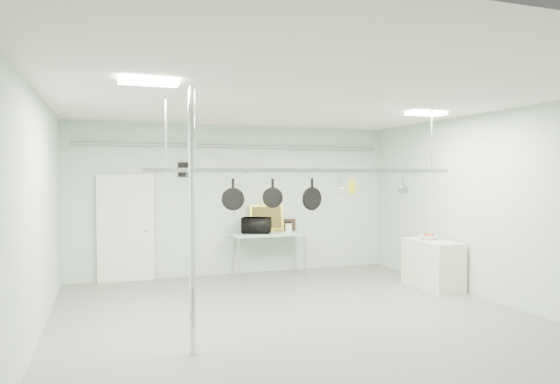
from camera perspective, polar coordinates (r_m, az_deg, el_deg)
name	(u,v)px	position (r m, az deg, el deg)	size (l,w,h in m)	color
floor	(306,325)	(7.33, 2.99, -14.98)	(8.00, 8.00, 0.00)	gray
ceiling	(306,99)	(7.09, 3.03, 10.52)	(7.00, 8.00, 0.02)	silver
back_wall	(237,200)	(10.82, -4.99, -0.89)	(7.00, 0.02, 3.20)	#ACCEBA
right_wall	(504,208)	(8.95, 24.19, -1.64)	(0.02, 8.00, 3.20)	#ACCEBA
door	(126,229)	(10.49, -17.22, -4.07)	(1.10, 0.10, 2.20)	silver
wall_vent	(185,170)	(10.58, -10.77, 2.54)	(0.30, 0.04, 0.30)	black
conduit_pipe	(237,146)	(10.74, -4.89, 5.23)	(0.07, 0.07, 6.60)	gray
chrome_pole	(192,220)	(5.99, -10.01, -3.18)	(0.08, 0.08, 3.20)	silver
prep_table	(268,236)	(10.68, -1.33, -5.06)	(1.60, 0.70, 0.91)	silver
side_cabinet	(433,264)	(9.93, 17.04, -7.90)	(0.60, 1.20, 0.90)	silver
pot_rack	(311,169)	(7.36, 3.58, 2.70)	(4.80, 0.06, 1.00)	#B7B7BC
light_panel_left	(149,82)	(5.80, -14.77, 12.09)	(0.65, 0.30, 0.05)	white
light_panel_right	(426,114)	(8.76, 16.34, 8.60)	(0.65, 0.30, 0.05)	white
microwave	(257,225)	(10.59, -2.70, -3.83)	(0.60, 0.40, 0.33)	black
coffee_canister	(288,227)	(10.79, 0.98, -4.08)	(0.14, 0.14, 0.19)	silver
painting_large	(267,218)	(10.94, -1.54, -2.98)	(0.78, 0.05, 0.58)	yellow
painting_small	(289,225)	(11.13, 1.01, -3.75)	(0.30, 0.04, 0.25)	black
fruit_bowl	(429,237)	(10.02, 16.63, -4.96)	(0.35, 0.35, 0.09)	white
skillet_left	(233,194)	(7.00, -5.40, -0.22)	(0.32, 0.06, 0.43)	black
skillet_mid	(273,193)	(7.16, -0.85, -0.09)	(0.29, 0.06, 0.41)	black
skillet_right	(312,194)	(7.37, 3.67, -0.27)	(0.34, 0.06, 0.47)	black
whisk	(340,188)	(7.56, 6.84, 0.41)	(0.18, 0.18, 0.31)	#B6B5BB
grater	(352,186)	(7.65, 8.22, 0.64)	(0.10, 0.02, 0.25)	yellow
saucepan	(403,186)	(8.10, 13.89, 0.69)	(0.13, 0.09, 0.24)	#B2B2B7
fruit_cluster	(429,235)	(10.01, 16.63, -4.73)	(0.24, 0.24, 0.09)	#A30F1F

